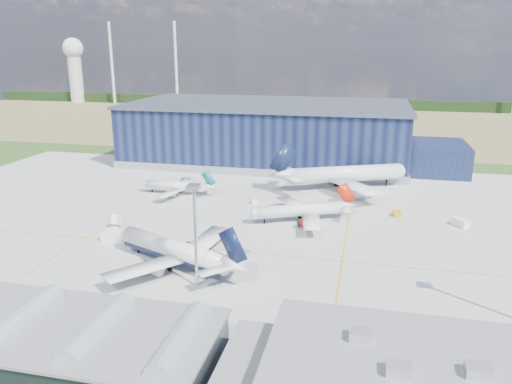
{
  "coord_description": "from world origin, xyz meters",
  "views": [
    {
      "loc": [
        44.31,
        -123.01,
        50.39
      ],
      "look_at": [
        12.98,
        14.51,
        8.82
      ],
      "focal_mm": 35.0,
      "sensor_mm": 36.0,
      "label": 1
    }
  ],
  "objects_px": {
    "gse_tug_a": "(84,305)",
    "gse_van_a": "(113,237)",
    "hangar": "(274,135)",
    "airliner_widebody": "(345,166)",
    "car_a": "(512,372)",
    "airliner_red": "(299,204)",
    "gse_tug_c": "(397,214)",
    "airliner_navy": "(173,240)",
    "airstair": "(117,223)",
    "gse_van_b": "(461,223)",
    "gse_van_c": "(362,343)",
    "light_mast_center": "(195,219)",
    "gse_cart_a": "(254,202)",
    "airliner_regional": "(175,182)",
    "car_b": "(107,320)"
  },
  "relations": [
    {
      "from": "airliner_navy",
      "to": "gse_cart_a",
      "type": "height_order",
      "value": "airliner_navy"
    },
    {
      "from": "hangar",
      "to": "airliner_regional",
      "type": "height_order",
      "value": "hangar"
    },
    {
      "from": "airliner_navy",
      "to": "gse_van_b",
      "type": "xyz_separation_m",
      "value": [
        70.64,
        43.41,
        -5.48
      ]
    },
    {
      "from": "airliner_red",
      "to": "airliner_regional",
      "type": "height_order",
      "value": "airliner_red"
    },
    {
      "from": "gse_cart_a",
      "to": "gse_tug_a",
      "type": "bearing_deg",
      "value": -121.44
    },
    {
      "from": "airliner_widebody",
      "to": "gse_van_c",
      "type": "bearing_deg",
      "value": -109.46
    },
    {
      "from": "gse_van_c",
      "to": "gse_van_a",
      "type": "bearing_deg",
      "value": 64.59
    },
    {
      "from": "airliner_navy",
      "to": "airliner_widebody",
      "type": "bearing_deg",
      "value": -91.76
    },
    {
      "from": "airliner_widebody",
      "to": "gse_tug_a",
      "type": "height_order",
      "value": "airliner_widebody"
    },
    {
      "from": "gse_van_c",
      "to": "airstair",
      "type": "relative_size",
      "value": 1.08
    },
    {
      "from": "gse_van_a",
      "to": "light_mast_center",
      "type": "bearing_deg",
      "value": -121.35
    },
    {
      "from": "airliner_red",
      "to": "gse_tug_c",
      "type": "xyz_separation_m",
      "value": [
        28.75,
        11.41,
        -4.66
      ]
    },
    {
      "from": "light_mast_center",
      "to": "airstair",
      "type": "relative_size",
      "value": 5.11
    },
    {
      "from": "airliner_widebody",
      "to": "gse_van_a",
      "type": "bearing_deg",
      "value": -155.4
    },
    {
      "from": "airliner_red",
      "to": "gse_van_c",
      "type": "xyz_separation_m",
      "value": [
        19.81,
        -62.2,
        -4.28
      ]
    },
    {
      "from": "gse_van_a",
      "to": "gse_van_b",
      "type": "height_order",
      "value": "gse_van_a"
    },
    {
      "from": "gse_cart_a",
      "to": "gse_van_b",
      "type": "relative_size",
      "value": 0.62
    },
    {
      "from": "gse_van_a",
      "to": "gse_cart_a",
      "type": "xyz_separation_m",
      "value": [
        29.2,
        41.04,
        -0.62
      ]
    },
    {
      "from": "airliner_red",
      "to": "gse_van_b",
      "type": "height_order",
      "value": "airliner_red"
    },
    {
      "from": "gse_tug_a",
      "to": "gse_van_c",
      "type": "xyz_separation_m",
      "value": [
        54.31,
        -2.07,
        0.38
      ]
    },
    {
      "from": "airliner_widebody",
      "to": "car_a",
      "type": "distance_m",
      "value": 108.16
    },
    {
      "from": "airliner_navy",
      "to": "gse_tug_a",
      "type": "bearing_deg",
      "value": 89.25
    },
    {
      "from": "gse_tug_a",
      "to": "car_a",
      "type": "xyz_separation_m",
      "value": [
        77.75,
        -4.07,
        -0.12
      ]
    },
    {
      "from": "car_a",
      "to": "gse_tug_c",
      "type": "bearing_deg",
      "value": 21.43
    },
    {
      "from": "gse_tug_a",
      "to": "gse_van_a",
      "type": "relative_size",
      "value": 0.62
    },
    {
      "from": "hangar",
      "to": "airliner_widebody",
      "type": "distance_m",
      "value": 52.44
    },
    {
      "from": "gse_tug_c",
      "to": "car_a",
      "type": "height_order",
      "value": "gse_tug_c"
    },
    {
      "from": "gse_van_a",
      "to": "gse_van_c",
      "type": "height_order",
      "value": "gse_van_a"
    },
    {
      "from": "airliner_navy",
      "to": "gse_tug_a",
      "type": "xyz_separation_m",
      "value": [
        -10.13,
        -22.74,
        -5.87
      ]
    },
    {
      "from": "gse_cart_a",
      "to": "gse_van_b",
      "type": "height_order",
      "value": "gse_van_b"
    },
    {
      "from": "gse_tug_a",
      "to": "hangar",
      "type": "bearing_deg",
      "value": 94.41
    },
    {
      "from": "gse_cart_a",
      "to": "car_b",
      "type": "distance_m",
      "value": 79.11
    },
    {
      "from": "hangar",
      "to": "gse_van_b",
      "type": "relative_size",
      "value": 28.5
    },
    {
      "from": "gse_van_b",
      "to": "airliner_widebody",
      "type": "bearing_deg",
      "value": 102.83
    },
    {
      "from": "airstair",
      "to": "gse_van_a",
      "type": "bearing_deg",
      "value": -78.52
    },
    {
      "from": "airliner_navy",
      "to": "airstair",
      "type": "height_order",
      "value": "airliner_navy"
    },
    {
      "from": "car_a",
      "to": "gse_tug_a",
      "type": "bearing_deg",
      "value": 97.57
    },
    {
      "from": "gse_cart_a",
      "to": "car_a",
      "type": "distance_m",
      "value": 98.77
    },
    {
      "from": "airliner_regional",
      "to": "airstair",
      "type": "bearing_deg",
      "value": 83.76
    },
    {
      "from": "gse_van_c",
      "to": "gse_van_b",
      "type": "bearing_deg",
      "value": -18.33
    },
    {
      "from": "light_mast_center",
      "to": "airliner_regional",
      "type": "distance_m",
      "value": 72.54
    },
    {
      "from": "airliner_widebody",
      "to": "car_a",
      "type": "height_order",
      "value": "airliner_widebody"
    },
    {
      "from": "gse_van_c",
      "to": "airstair",
      "type": "xyz_separation_m",
      "value": [
        -69.93,
        45.28,
        0.28
      ]
    },
    {
      "from": "car_a",
      "to": "gse_van_b",
      "type": "bearing_deg",
      "value": 8.11
    },
    {
      "from": "gse_van_a",
      "to": "hangar",
      "type": "bearing_deg",
      "value": -11.22
    },
    {
      "from": "gse_van_b",
      "to": "gse_van_c",
      "type": "bearing_deg",
      "value": -145.28
    },
    {
      "from": "airliner_widebody",
      "to": "gse_van_a",
      "type": "distance_m",
      "value": 87.35
    },
    {
      "from": "airliner_navy",
      "to": "car_a",
      "type": "height_order",
      "value": "airliner_navy"
    },
    {
      "from": "hangar",
      "to": "airliner_navy",
      "type": "height_order",
      "value": "hangar"
    },
    {
      "from": "airliner_navy",
      "to": "gse_tug_a",
      "type": "distance_m",
      "value": 25.57
    }
  ]
}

